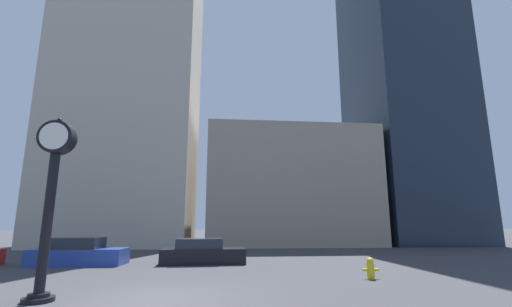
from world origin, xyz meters
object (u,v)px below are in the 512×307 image
at_px(car_blue, 78,253).
at_px(car_black, 203,253).
at_px(street_clock, 52,185).
at_px(fire_hydrant_near, 370,268).

bearing_deg(car_blue, car_black, 2.78).
bearing_deg(street_clock, car_blue, 105.51).
bearing_deg(fire_hydrant_near, street_clock, -164.84).
xyz_separation_m(car_blue, car_black, (6.10, 0.06, -0.03)).
xyz_separation_m(street_clock, fire_hydrant_near, (10.32, 2.80, -2.68)).
height_order(car_black, fire_hydrant_near, car_black).
distance_m(street_clock, car_blue, 8.95).
bearing_deg(car_blue, fire_hydrant_near, -21.27).
distance_m(street_clock, fire_hydrant_near, 11.03).
height_order(car_blue, car_black, car_blue).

